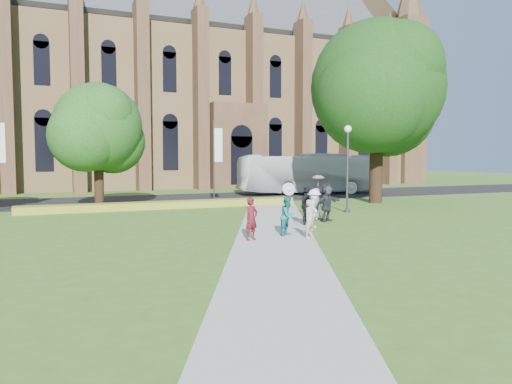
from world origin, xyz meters
name	(u,v)px	position (x,y,z in m)	size (l,w,h in m)	color
ground	(285,236)	(0.00, 0.00, 0.00)	(160.00, 160.00, 0.00)	#41611D
road	(171,199)	(0.00, 20.00, 0.01)	(160.00, 10.00, 0.02)	black
footpath	(275,232)	(0.00, 1.00, 0.02)	(3.20, 30.00, 0.04)	#B2B2A8
flower_hedge	(166,205)	(-2.00, 13.20, 0.23)	(18.00, 1.40, 0.45)	gold
cathedral	(211,78)	(10.00, 39.73, 12.98)	(52.60, 18.25, 28.00)	brown
streetlamp	(348,158)	(7.50, 6.50, 3.30)	(0.44, 0.44, 5.24)	#38383D
large_tree	(377,87)	(13.00, 11.00, 8.37)	(9.60, 9.60, 13.20)	#332114
street_tree_1	(98,127)	(-6.00, 14.50, 5.22)	(5.60, 5.60, 8.05)	#332114
banner_pole_0	(215,156)	(2.11, 15.20, 3.39)	(0.70, 0.10, 6.00)	#38383D
tour_coach	(310,174)	(12.91, 20.53, 1.84)	(3.06, 13.06, 3.64)	white
pedestrian_0	(251,219)	(-1.85, -0.73, 0.89)	(0.62, 0.41, 1.69)	#54131A
pedestrian_1	(288,216)	(0.04, -0.20, 0.86)	(0.79, 0.62, 1.63)	#176D75
pedestrian_2	(314,208)	(2.29, 1.48, 0.94)	(1.16, 0.67, 1.79)	white
pedestrian_3	(306,206)	(2.32, 2.30, 0.95)	(1.07, 0.45, 1.83)	black
pedestrian_4	(316,204)	(3.93, 4.08, 0.87)	(0.81, 0.53, 1.66)	slate
pedestrian_5	(327,202)	(4.07, 3.24, 1.00)	(1.79, 0.57, 1.93)	#282830
pedestrian_6	(310,219)	(0.54, -1.21, 0.83)	(0.57, 0.38, 1.57)	#A39E88
parasol	(318,182)	(4.11, 4.18, 2.00)	(0.67, 0.67, 0.59)	#C48A99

